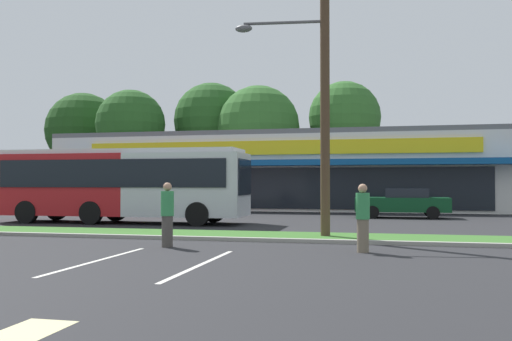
% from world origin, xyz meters
% --- Properties ---
extents(grass_median, '(56.00, 2.20, 0.12)m').
position_xyz_m(grass_median, '(0.00, 14.00, 0.06)').
color(grass_median, '#386B28').
rests_on(grass_median, ground_plane).
extents(curb_lip, '(56.00, 0.24, 0.12)m').
position_xyz_m(curb_lip, '(0.00, 12.78, 0.06)').
color(curb_lip, '#99968C').
rests_on(curb_lip, ground_plane).
extents(parking_stripe_2, '(0.12, 4.80, 0.01)m').
position_xyz_m(parking_stripe_2, '(1.18, 7.99, 0.00)').
color(parking_stripe_2, silver).
rests_on(parking_stripe_2, ground_plane).
extents(parking_stripe_3, '(0.12, 4.80, 0.01)m').
position_xyz_m(parking_stripe_3, '(3.68, 7.91, 0.00)').
color(parking_stripe_3, silver).
rests_on(parking_stripe_3, ground_plane).
extents(lot_arrow, '(0.70, 1.60, 0.01)m').
position_xyz_m(lot_arrow, '(3.40, 2.03, 0.00)').
color(lot_arrow, beige).
rests_on(lot_arrow, ground_plane).
extents(storefront_building, '(30.64, 12.16, 5.13)m').
position_xyz_m(storefront_building, '(0.85, 35.40, 2.57)').
color(storefront_building, silver).
rests_on(storefront_building, ground_plane).
extents(tree_far_left, '(7.40, 7.40, 10.76)m').
position_xyz_m(tree_far_left, '(-21.65, 46.43, 7.05)').
color(tree_far_left, '#473323').
rests_on(tree_far_left, ground_plane).
extents(tree_left, '(6.23, 6.23, 10.19)m').
position_xyz_m(tree_left, '(-14.69, 42.61, 7.06)').
color(tree_left, '#473323').
rests_on(tree_left, ground_plane).
extents(tree_mid_left, '(7.16, 7.16, 11.31)m').
position_xyz_m(tree_mid_left, '(-8.41, 46.90, 7.72)').
color(tree_mid_left, '#473323').
rests_on(tree_mid_left, ground_plane).
extents(tree_mid, '(7.43, 7.43, 10.54)m').
position_xyz_m(tree_mid, '(-3.39, 45.03, 6.82)').
color(tree_mid, '#473323').
rests_on(tree_mid, ground_plane).
extents(tree_mid_right, '(6.46, 6.46, 10.91)m').
position_xyz_m(tree_mid_right, '(4.17, 46.70, 7.67)').
color(tree_mid_right, '#473323').
rests_on(tree_mid_right, ground_plane).
extents(utility_pole, '(3.06, 2.40, 9.60)m').
position_xyz_m(utility_pole, '(5.63, 13.90, 5.15)').
color(utility_pole, '#4C3826').
rests_on(utility_pole, ground_plane).
extents(city_bus, '(11.31, 2.82, 3.25)m').
position_xyz_m(city_bus, '(-3.79, 19.09, 1.76)').
color(city_bus, '#AD191E').
rests_on(city_bus, ground_plane).
extents(car_0, '(4.76, 1.90, 1.36)m').
position_xyz_m(car_0, '(-5.68, 26.30, 0.72)').
color(car_0, maroon).
rests_on(car_0, ground_plane).
extents(car_3, '(4.65, 1.95, 1.49)m').
position_xyz_m(car_3, '(8.52, 25.61, 0.77)').
color(car_3, '#0C3F1E').
rests_on(car_3, ground_plane).
extents(pedestrian_near_bench, '(0.36, 0.36, 1.79)m').
position_xyz_m(pedestrian_near_bench, '(1.71, 10.84, 0.90)').
color(pedestrian_near_bench, '#47423D').
rests_on(pedestrian_near_bench, ground_plane).
extents(pedestrian_by_pole, '(0.35, 0.35, 1.76)m').
position_xyz_m(pedestrian_by_pole, '(7.05, 10.87, 0.88)').
color(pedestrian_by_pole, '#726651').
rests_on(pedestrian_by_pole, ground_plane).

